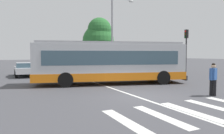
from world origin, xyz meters
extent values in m
plane|color=#47474C|center=(0.00, 0.00, 0.00)|extent=(160.00, 160.00, 0.00)
cylinder|color=black|center=(4.37, 5.20, 0.50)|extent=(1.04, 0.54, 1.00)
cylinder|color=black|center=(3.79, 2.93, 0.50)|extent=(1.04, 0.54, 1.00)
cylinder|color=black|center=(-2.26, 6.89, 0.50)|extent=(1.04, 0.54, 1.00)
cylinder|color=black|center=(-2.84, 4.62, 0.50)|extent=(1.04, 0.54, 1.00)
cube|color=silver|center=(0.56, 4.96, 1.62)|extent=(11.00, 5.11, 2.55)
cube|color=orange|center=(0.56, 4.96, 0.62)|extent=(11.10, 5.16, 0.55)
cube|color=#3D5666|center=(0.56, 4.96, 1.93)|extent=(9.76, 4.84, 0.96)
cube|color=#3D5666|center=(5.74, 3.64, 1.83)|extent=(0.59, 2.18, 1.63)
cube|color=black|center=(5.74, 3.64, 2.72)|extent=(0.54, 1.89, 0.28)
cube|color=#99999E|center=(0.56, 4.96, 2.98)|extent=(10.53, 4.81, 0.16)
cube|color=#28282B|center=(5.84, 3.62, 0.43)|extent=(0.75, 2.50, 0.36)
cylinder|color=black|center=(3.42, -1.41, 0.42)|extent=(0.16, 0.16, 0.85)
cylinder|color=black|center=(3.48, -1.58, 0.42)|extent=(0.16, 0.16, 0.85)
cube|color=#2D569E|center=(3.45, -1.49, 1.15)|extent=(0.46, 0.38, 0.60)
cylinder|color=#2D569E|center=(3.22, -1.58, 1.12)|extent=(0.10, 0.10, 0.55)
cylinder|color=#2D569E|center=(3.67, -1.41, 1.12)|extent=(0.10, 0.10, 0.55)
sphere|color=tan|center=(3.45, -1.49, 1.56)|extent=(0.22, 0.22, 0.22)
sphere|color=black|center=(3.45, -1.49, 1.63)|extent=(0.19, 0.19, 0.19)
cylinder|color=black|center=(-5.67, 14.73, 0.32)|extent=(0.21, 0.64, 0.64)
cylinder|color=black|center=(-3.99, 14.75, 0.32)|extent=(0.21, 0.64, 0.64)
cylinder|color=black|center=(-5.64, 11.94, 0.32)|extent=(0.21, 0.64, 0.64)
cylinder|color=black|center=(-3.97, 11.96, 0.32)|extent=(0.21, 0.64, 0.64)
cube|color=#B7BABF|center=(-4.82, 13.34, 0.64)|extent=(1.87, 4.52, 0.52)
cube|color=#3D5666|center=(-4.82, 13.25, 1.12)|extent=(1.62, 2.18, 0.44)
cube|color=#B7BABF|center=(-4.82, 13.25, 1.30)|extent=(1.55, 2.00, 0.09)
cylinder|color=black|center=(-3.19, 14.40, 0.32)|extent=(0.21, 0.64, 0.64)
cylinder|color=black|center=(-1.52, 14.39, 0.32)|extent=(0.21, 0.64, 0.64)
cylinder|color=black|center=(-3.21, 11.61, 0.32)|extent=(0.21, 0.64, 0.64)
cylinder|color=black|center=(-1.54, 11.60, 0.32)|extent=(0.21, 0.64, 0.64)
cube|color=black|center=(-2.36, 13.00, 0.64)|extent=(1.86, 4.52, 0.52)
cube|color=#3D5666|center=(-2.37, 12.91, 1.12)|extent=(1.62, 2.17, 0.44)
cube|color=black|center=(-2.37, 12.91, 1.30)|extent=(1.55, 1.99, 0.09)
cylinder|color=black|center=(-0.44, 14.54, 0.32)|extent=(0.24, 0.65, 0.64)
cylinder|color=black|center=(1.23, 14.66, 0.32)|extent=(0.24, 0.65, 0.64)
cylinder|color=black|center=(-0.25, 11.76, 0.32)|extent=(0.24, 0.65, 0.64)
cylinder|color=black|center=(1.42, 11.88, 0.32)|extent=(0.24, 0.65, 0.64)
cube|color=#234293|center=(0.49, 13.21, 0.64)|extent=(2.13, 4.62, 0.52)
cube|color=#3D5666|center=(0.49, 13.12, 1.12)|extent=(1.75, 2.27, 0.44)
cube|color=#234293|center=(0.49, 13.12, 1.30)|extent=(1.66, 2.08, 0.09)
cylinder|color=black|center=(2.30, 14.35, 0.32)|extent=(0.20, 0.64, 0.64)
cylinder|color=black|center=(3.97, 14.34, 0.32)|extent=(0.20, 0.64, 0.64)
cylinder|color=black|center=(2.29, 11.56, 0.32)|extent=(0.20, 0.64, 0.64)
cylinder|color=black|center=(3.96, 11.55, 0.32)|extent=(0.20, 0.64, 0.64)
cube|color=#38383D|center=(3.13, 12.95, 0.64)|extent=(1.84, 4.51, 0.52)
cube|color=#3D5666|center=(3.13, 12.86, 1.12)|extent=(1.61, 2.17, 0.44)
cube|color=#38383D|center=(3.13, 12.86, 1.30)|extent=(1.54, 1.99, 0.09)
cylinder|color=black|center=(4.93, 14.68, 0.32)|extent=(0.24, 0.65, 0.64)
cylinder|color=black|center=(6.60, 14.79, 0.32)|extent=(0.24, 0.65, 0.64)
cylinder|color=black|center=(5.11, 11.90, 0.32)|extent=(0.24, 0.65, 0.64)
cylinder|color=black|center=(6.78, 12.00, 0.32)|extent=(0.24, 0.65, 0.64)
cube|color=#196B70|center=(5.85, 13.34, 0.64)|extent=(2.10, 4.61, 0.52)
cube|color=#3D5666|center=(5.86, 13.25, 1.12)|extent=(1.73, 2.26, 0.44)
cube|color=#196B70|center=(5.86, 13.25, 1.30)|extent=(1.65, 2.07, 0.09)
cylinder|color=#28282B|center=(10.88, 7.87, 1.94)|extent=(0.14, 0.14, 3.89)
cube|color=black|center=(10.88, 7.87, 4.34)|extent=(0.28, 0.32, 0.90)
cylinder|color=red|center=(10.71, 7.87, 4.61)|extent=(0.04, 0.20, 0.20)
cylinder|color=#463707|center=(10.71, 7.87, 4.31)|extent=(0.04, 0.20, 0.20)
cylinder|color=#093B10|center=(10.71, 7.87, 4.01)|extent=(0.04, 0.20, 0.20)
cylinder|color=#28282B|center=(7.53, 11.03, 1.15)|extent=(0.12, 0.12, 2.30)
cylinder|color=#28282B|center=(11.79, 11.03, 1.15)|extent=(0.12, 0.12, 2.30)
cube|color=slate|center=(9.66, 11.73, 1.26)|extent=(4.09, 0.04, 1.93)
cylinder|color=#BC602D|center=(9.66, 11.03, 2.48)|extent=(4.34, 1.54, 1.54)
cube|color=#4C3823|center=(9.66, 11.03, 0.45)|extent=(3.40, 0.36, 0.08)
cylinder|color=#939399|center=(3.46, 10.69, 4.05)|extent=(0.20, 0.20, 8.11)
ellipsoid|color=silver|center=(5.71, 10.69, 7.83)|extent=(0.60, 0.32, 0.20)
cylinder|color=brown|center=(5.87, 20.53, 1.28)|extent=(0.36, 0.36, 2.55)
sphere|color=#2D7033|center=(5.87, 20.53, 4.20)|extent=(4.70, 4.70, 4.70)
sphere|color=#2D7033|center=(5.95, 20.25, 5.84)|extent=(3.53, 3.53, 3.53)
cube|color=silver|center=(-2.72, -3.22, 0.00)|extent=(0.45, 3.05, 0.01)
cube|color=silver|center=(-1.32, -3.22, 0.00)|extent=(0.45, 3.05, 0.01)
cube|color=silver|center=(0.09, -3.22, 0.00)|extent=(0.45, 3.05, 0.01)
cube|color=silver|center=(1.49, -3.22, 0.00)|extent=(0.45, 3.05, 0.01)
cube|color=silver|center=(-0.26, 2.00, 0.00)|extent=(0.16, 24.00, 0.01)
camera|label=1|loc=(-6.02, -9.05, 2.18)|focal=33.79mm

